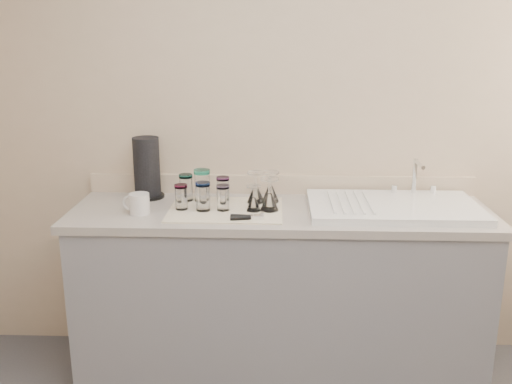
{
  "coord_description": "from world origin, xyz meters",
  "views": [
    {
      "loc": [
        -0.02,
        -1.48,
        1.74
      ],
      "look_at": [
        -0.12,
        1.15,
        1.0
      ],
      "focal_mm": 40.0,
      "sensor_mm": 36.0,
      "label": 1
    }
  ],
  "objects_px": {
    "goblet_back_left": "(256,192)",
    "tumbler_purple": "(223,189)",
    "sink_unit": "(394,206)",
    "paper_towel_roll": "(147,168)",
    "goblet_front_right": "(270,200)",
    "tumbler_lavender": "(223,197)",
    "can_opener": "(247,217)",
    "tumbler_magenta": "(181,197)",
    "goblet_front_left": "(254,202)",
    "white_mug": "(139,204)",
    "tumbler_cyan": "(202,185)",
    "tumbler_blue": "(203,196)",
    "goblet_back_right": "(270,192)",
    "tumbler_teal": "(186,187)"
  },
  "relations": [
    {
      "from": "goblet_front_left",
      "to": "white_mug",
      "type": "height_order",
      "value": "goblet_front_left"
    },
    {
      "from": "white_mug",
      "to": "tumbler_purple",
      "type": "bearing_deg",
      "value": 25.34
    },
    {
      "from": "goblet_back_left",
      "to": "sink_unit",
      "type": "bearing_deg",
      "value": -6.97
    },
    {
      "from": "goblet_back_right",
      "to": "tumbler_cyan",
      "type": "bearing_deg",
      "value": 179.81
    },
    {
      "from": "goblet_front_left",
      "to": "white_mug",
      "type": "xyz_separation_m",
      "value": [
        -0.55,
        -0.04,
        -0.0
      ]
    },
    {
      "from": "tumbler_purple",
      "to": "tumbler_lavender",
      "type": "xyz_separation_m",
      "value": [
        0.01,
        -0.14,
        -0.0
      ]
    },
    {
      "from": "tumbler_cyan",
      "to": "tumbler_blue",
      "type": "relative_size",
      "value": 1.16
    },
    {
      "from": "sink_unit",
      "to": "paper_towel_roll",
      "type": "relative_size",
      "value": 2.57
    },
    {
      "from": "tumbler_magenta",
      "to": "tumbler_blue",
      "type": "xyz_separation_m",
      "value": [
        0.11,
        -0.02,
        0.01
      ]
    },
    {
      "from": "tumbler_blue",
      "to": "tumbler_lavender",
      "type": "height_order",
      "value": "tumbler_blue"
    },
    {
      "from": "sink_unit",
      "to": "goblet_front_right",
      "type": "xyz_separation_m",
      "value": [
        -0.61,
        -0.05,
        0.04
      ]
    },
    {
      "from": "tumbler_blue",
      "to": "goblet_front_left",
      "type": "bearing_deg",
      "value": 1.19
    },
    {
      "from": "white_mug",
      "to": "goblet_back_right",
      "type": "bearing_deg",
      "value": 17.49
    },
    {
      "from": "tumbler_magenta",
      "to": "goblet_front_right",
      "type": "xyz_separation_m",
      "value": [
        0.43,
        -0.0,
        -0.01
      ]
    },
    {
      "from": "white_mug",
      "to": "paper_towel_roll",
      "type": "distance_m",
      "value": 0.3
    },
    {
      "from": "tumbler_teal",
      "to": "tumbler_purple",
      "type": "relative_size",
      "value": 1.05
    },
    {
      "from": "tumbler_teal",
      "to": "tumbler_magenta",
      "type": "bearing_deg",
      "value": -90.06
    },
    {
      "from": "tumbler_lavender",
      "to": "white_mug",
      "type": "xyz_separation_m",
      "value": [
        -0.4,
        -0.05,
        -0.02
      ]
    },
    {
      "from": "goblet_back_right",
      "to": "paper_towel_roll",
      "type": "distance_m",
      "value": 0.66
    },
    {
      "from": "white_mug",
      "to": "tumbler_magenta",
      "type": "bearing_deg",
      "value": 15.27
    },
    {
      "from": "goblet_front_left",
      "to": "white_mug",
      "type": "distance_m",
      "value": 0.55
    },
    {
      "from": "goblet_front_right",
      "to": "goblet_front_left",
      "type": "bearing_deg",
      "value": -172.39
    },
    {
      "from": "sink_unit",
      "to": "tumbler_magenta",
      "type": "relative_size",
      "value": 6.62
    },
    {
      "from": "can_opener",
      "to": "tumbler_teal",
      "type": "bearing_deg",
      "value": 138.23
    },
    {
      "from": "tumbler_blue",
      "to": "tumbler_cyan",
      "type": "bearing_deg",
      "value": 98.74
    },
    {
      "from": "tumbler_lavender",
      "to": "can_opener",
      "type": "height_order",
      "value": "tumbler_lavender"
    },
    {
      "from": "tumbler_purple",
      "to": "goblet_front_right",
      "type": "xyz_separation_m",
      "value": [
        0.24,
        -0.13,
        -0.01
      ]
    },
    {
      "from": "tumbler_magenta",
      "to": "can_opener",
      "type": "height_order",
      "value": "tumbler_magenta"
    },
    {
      "from": "tumbler_teal",
      "to": "goblet_front_right",
      "type": "xyz_separation_m",
      "value": [
        0.43,
        -0.15,
        -0.02
      ]
    },
    {
      "from": "tumbler_cyan",
      "to": "goblet_back_right",
      "type": "distance_m",
      "value": 0.35
    },
    {
      "from": "tumbler_cyan",
      "to": "goblet_front_right",
      "type": "bearing_deg",
      "value": -23.02
    },
    {
      "from": "tumbler_purple",
      "to": "paper_towel_roll",
      "type": "bearing_deg",
      "value": 166.58
    },
    {
      "from": "tumbler_teal",
      "to": "goblet_front_left",
      "type": "bearing_deg",
      "value": -24.68
    },
    {
      "from": "white_mug",
      "to": "paper_towel_roll",
      "type": "xyz_separation_m",
      "value": [
        -0.02,
        0.28,
        0.11
      ]
    },
    {
      "from": "tumbler_cyan",
      "to": "goblet_back_right",
      "type": "bearing_deg",
      "value": -0.19
    },
    {
      "from": "sink_unit",
      "to": "white_mug",
      "type": "distance_m",
      "value": 1.24
    },
    {
      "from": "tumbler_cyan",
      "to": "white_mug",
      "type": "distance_m",
      "value": 0.35
    },
    {
      "from": "goblet_back_left",
      "to": "goblet_front_right",
      "type": "distance_m",
      "value": 0.15
    },
    {
      "from": "tumbler_magenta",
      "to": "paper_towel_roll",
      "type": "relative_size",
      "value": 0.39
    },
    {
      "from": "tumbler_teal",
      "to": "goblet_front_left",
      "type": "relative_size",
      "value": 1.1
    },
    {
      "from": "tumbler_purple",
      "to": "paper_towel_roll",
      "type": "relative_size",
      "value": 0.41
    },
    {
      "from": "tumbler_lavender",
      "to": "tumbler_cyan",
      "type": "bearing_deg",
      "value": 128.14
    },
    {
      "from": "goblet_back_right",
      "to": "goblet_front_left",
      "type": "distance_m",
      "value": 0.17
    },
    {
      "from": "tumbler_purple",
      "to": "tumbler_cyan",
      "type": "bearing_deg",
      "value": 171.83
    },
    {
      "from": "goblet_front_left",
      "to": "tumbler_blue",
      "type": "bearing_deg",
      "value": -178.81
    },
    {
      "from": "goblet_back_left",
      "to": "tumbler_purple",
      "type": "bearing_deg",
      "value": -179.76
    },
    {
      "from": "sink_unit",
      "to": "tumbler_magenta",
      "type": "height_order",
      "value": "sink_unit"
    },
    {
      "from": "goblet_back_left",
      "to": "goblet_front_left",
      "type": "height_order",
      "value": "goblet_back_left"
    },
    {
      "from": "goblet_back_right",
      "to": "goblet_front_right",
      "type": "relative_size",
      "value": 0.98
    },
    {
      "from": "tumbler_purple",
      "to": "goblet_front_right",
      "type": "height_order",
      "value": "goblet_front_right"
    }
  ]
}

